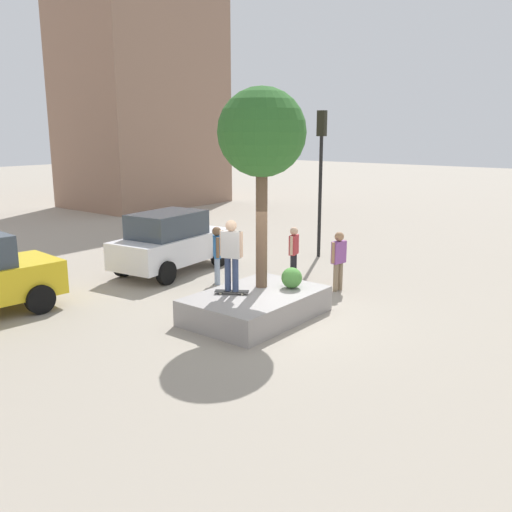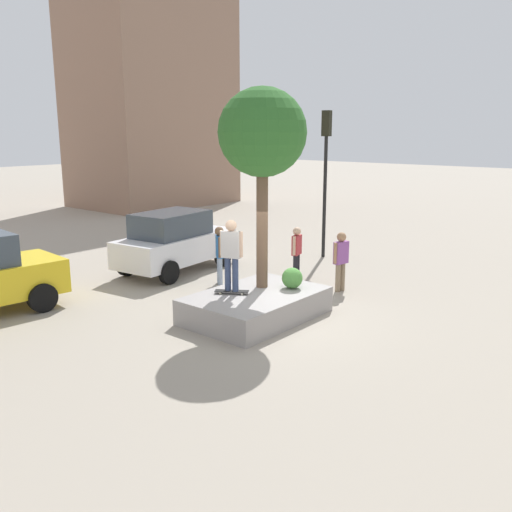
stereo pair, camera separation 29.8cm
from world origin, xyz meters
The scene contains 12 objects.
ground_plane centered at (0.00, 0.00, 0.00)m, with size 120.00×120.00×0.00m, color #9E9384.
planter_ledge centered at (-0.25, 0.32, 0.31)m, with size 3.29×2.21×0.61m, color gray.
plaza_tree centered at (0.26, 0.56, 4.28)m, with size 2.08×2.08×4.76m.
boxwood_shrub centered at (0.63, -0.09, 0.87)m, with size 0.51×0.51×0.51m, color #4C8C3D.
skateboard centered at (-0.66, 0.72, 0.67)m, with size 0.61×0.78×0.07m.
skateboarder centered at (-0.66, 0.72, 1.66)m, with size 0.33×0.55×1.69m.
sedan_parked centered at (1.56, 5.17, 0.97)m, with size 4.29×2.31×1.91m.
traffic_light_corner centered at (6.30, 2.69, 3.40)m, with size 0.36×0.31×5.03m.
pedestrian_crossing centered at (2.98, -0.03, 0.96)m, with size 0.56×0.26×1.66m.
passerby_with_bag centered at (1.39, 3.07, 0.97)m, with size 0.45×0.46×1.69m.
bystander_watching centered at (3.26, 1.67, 0.91)m, with size 0.52×0.29×1.58m.
brick_midrise centered at (12.00, 18.57, 7.77)m, with size 8.63×6.24×15.54m, color #8C6B56.
Camera 2 is at (-9.87, -7.72, 4.37)m, focal length 38.70 mm.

